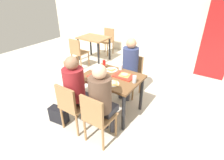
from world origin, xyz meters
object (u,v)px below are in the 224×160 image
chair_left_end (76,76)px  pizza_slice_d (112,83)px  pizza_slice_c (111,69)px  background_chair_far (108,39)px  tray_red_far (124,76)px  pizza_slice_b (125,75)px  person_in_red (76,87)px  chair_near_right (97,116)px  pizza_slice_a (101,76)px  background_table (94,41)px  paper_plate_center (112,70)px  plastic_cup_b (102,82)px  handbag (59,115)px  foil_bundle (92,68)px  soda_can (134,79)px  chair_far_side (132,72)px  paper_plate_near_edge (112,83)px  chair_near_left (71,104)px  person_in_brown_jacket (102,97)px  person_far_side (129,64)px  drink_fridge (219,39)px  condiment_bottle (104,64)px  background_chair_near (78,51)px  tray_red_near (99,76)px  main_table (112,82)px  plastic_cup_c (96,67)px

chair_left_end → pizza_slice_d: size_ratio=3.50×
pizza_slice_c → background_chair_far: 2.98m
tray_red_far → pizza_slice_b: (-0.00, 0.02, 0.02)m
person_in_red → pizza_slice_c: (0.10, 0.84, 0.01)m
chair_near_right → pizza_slice_a: (-0.40, 0.65, 0.26)m
background_table → chair_left_end: bearing=-60.8°
paper_plate_center → pizza_slice_b: 0.33m
pizza_slice_a → plastic_cup_b: size_ratio=2.25×
person_in_red → handbag: size_ratio=3.95×
pizza_slice_c → tray_red_far: bearing=-15.7°
foil_bundle → plastic_cup_b: bearing=-34.6°
soda_can → paper_plate_center: bearing=161.4°
chair_far_side → paper_plate_near_edge: 1.03m
plastic_cup_b → person_in_red: bearing=-132.4°
chair_near_left → person_in_red: 0.28m
person_in_brown_jacket → soda_can: (0.18, 0.65, 0.05)m
chair_near_left → handbag: 0.50m
chair_left_end → person_far_side: size_ratio=0.68×
drink_fridge → soda_can: bearing=-107.5°
pizza_slice_a → background_chair_far: (-1.77, 2.72, -0.26)m
person_far_side → background_chair_far: (-1.92, 1.96, -0.25)m
tray_red_far → foil_bundle: 0.62m
condiment_bottle → handbag: bearing=-105.3°
background_chair_far → paper_plate_near_edge: bearing=-53.5°
person_in_brown_jacket → background_chair_near: (-2.17, 1.76, -0.25)m
foil_bundle → background_table: (-1.50, 1.88, -0.17)m
chair_left_end → paper_plate_center: size_ratio=3.88×
tray_red_far → pizza_slice_c: (-0.33, 0.09, 0.01)m
tray_red_near → pizza_slice_c: pizza_slice_c is taller
person_far_side → soda_can: size_ratio=10.35×
main_table → drink_fridge: bearing=65.1°
plastic_cup_c → background_chair_far: background_chair_far is taller
paper_plate_near_edge → pizza_slice_d: 0.01m
pizza_slice_b → pizza_slice_d: 0.35m
main_table → plastic_cup_b: size_ratio=10.02×
tray_red_near → pizza_slice_d: (0.32, -0.07, 0.01)m
pizza_slice_d → background_table: 2.93m
chair_far_side → plastic_cup_c: bearing=-119.3°
paper_plate_center → plastic_cup_c: size_ratio=2.20×
background_chair_far → chair_left_end: bearing=-68.2°
tray_red_far → condiment_bottle: 0.52m
person_in_brown_jacket → person_far_side: 1.29m
plastic_cup_b → background_table: (-1.95, 2.19, -0.17)m
paper_plate_center → handbag: bearing=-114.2°
person_far_side → pizza_slice_a: 0.77m
chair_far_side → pizza_slice_b: 0.71m
paper_plate_center → background_table: (-1.77, 1.65, -0.13)m
chair_left_end → chair_near_left: bearing=-50.6°
tray_red_near → plastic_cup_c: plastic_cup_c is taller
paper_plate_center → pizza_slice_a: pizza_slice_a is taller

